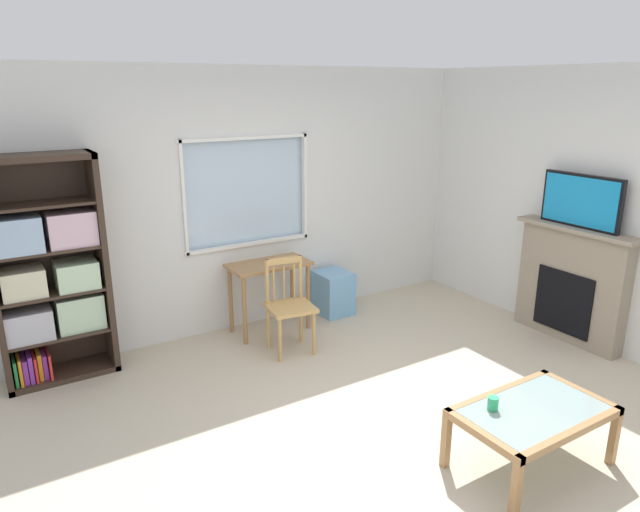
{
  "coord_description": "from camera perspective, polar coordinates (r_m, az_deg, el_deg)",
  "views": [
    {
      "loc": [
        -2.44,
        -2.89,
        2.46
      ],
      "look_at": [
        -0.09,
        0.87,
        1.12
      ],
      "focal_mm": 32.0,
      "sensor_mm": 36.0,
      "label": 1
    }
  ],
  "objects": [
    {
      "name": "desk_under_window",
      "position": [
        5.83,
        -5.12,
        -2.0
      ],
      "size": [
        0.82,
        0.44,
        0.73
      ],
      "color": "#A37547",
      "rests_on": "ground"
    },
    {
      "name": "wooden_chair",
      "position": [
        5.42,
        -3.11,
        -4.9
      ],
      "size": [
        0.47,
        0.45,
        0.9
      ],
      "color": "tan",
      "rests_on": "ground"
    },
    {
      "name": "fireplace",
      "position": [
        6.14,
        23.82,
        -2.54
      ],
      "size": [
        0.26,
        1.21,
        1.16
      ],
      "color": "gray",
      "rests_on": "ground"
    },
    {
      "name": "coffee_table",
      "position": [
        4.14,
        20.55,
        -14.79
      ],
      "size": [
        1.02,
        0.63,
        0.43
      ],
      "color": "#8C9E99",
      "rests_on": "ground"
    },
    {
      "name": "sippy_cup",
      "position": [
        3.99,
        16.91,
        -13.92
      ],
      "size": [
        0.07,
        0.07,
        0.09
      ],
      "primitive_type": "cylinder",
      "color": "#33B770",
      "rests_on": "coffee_table"
    },
    {
      "name": "bookshelf",
      "position": [
        5.29,
        -25.52,
        -1.78
      ],
      "size": [
        0.9,
        0.38,
        1.94
      ],
      "color": "#38281E",
      "rests_on": "ground"
    },
    {
      "name": "tv",
      "position": [
        5.93,
        24.65,
        5.03
      ],
      "size": [
        0.06,
        0.81,
        0.5
      ],
      "color": "black",
      "rests_on": "fireplace"
    },
    {
      "name": "wall_right",
      "position": [
        5.94,
        27.78,
        3.78
      ],
      "size": [
        0.12,
        4.99,
        2.65
      ],
      "primitive_type": "cube",
      "color": "silver",
      "rests_on": "ground"
    },
    {
      "name": "wall_back_with_window",
      "position": [
        5.94,
        -7.03,
        5.5
      ],
      "size": [
        5.12,
        0.15,
        2.65
      ],
      "color": "silver",
      "rests_on": "ground"
    },
    {
      "name": "plastic_drawer_unit",
      "position": [
        6.37,
        1.32,
        -3.68
      ],
      "size": [
        0.35,
        0.4,
        0.48
      ],
      "primitive_type": "cube",
      "color": "#72ADDB",
      "rests_on": "ground"
    },
    {
      "name": "ground",
      "position": [
        4.52,
        7.15,
        -16.53
      ],
      "size": [
        6.12,
        5.79,
        0.02
      ],
      "primitive_type": "cube",
      "color": "beige"
    }
  ]
}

